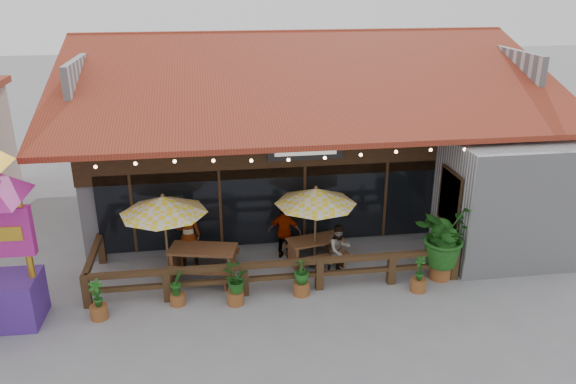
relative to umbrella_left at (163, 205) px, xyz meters
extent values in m
plane|color=gray|center=(4.52, -0.70, -2.19)|extent=(100.00, 100.00, 0.00)
cube|color=#B7B8BD|center=(4.52, 6.30, -0.19)|extent=(14.00, 10.00, 4.00)
cube|color=#382512|center=(3.02, 1.22, 1.01)|extent=(11.00, 0.16, 1.60)
cube|color=black|center=(3.02, 1.20, -0.69)|extent=(10.00, 0.12, 2.40)
cube|color=#EAB469|center=(3.02, 1.40, -0.69)|extent=(9.80, 0.05, 2.20)
cube|color=#B7B8BD|center=(9.77, -0.05, -0.39)|extent=(3.50, 2.70, 3.60)
cube|color=#AC281B|center=(7.96, -0.20, -0.19)|extent=(0.06, 1.20, 1.50)
cube|color=#382512|center=(7.95, -0.20, -0.19)|extent=(0.04, 1.34, 1.64)
cube|color=#973822|center=(4.52, 2.80, 2.71)|extent=(15.50, 7.05, 2.37)
cube|color=#973822|center=(4.52, 9.80, 2.71)|extent=(15.50, 7.05, 2.37)
cube|color=#973822|center=(4.52, 6.30, 3.83)|extent=(15.50, 0.30, 0.12)
cube|color=#B7B8BD|center=(-2.48, 6.30, 2.51)|extent=(0.20, 9.00, 1.80)
cube|color=#B7B8BD|center=(11.52, 6.30, 2.51)|extent=(0.20, 9.00, 1.80)
cube|color=black|center=(4.02, 1.10, 1.01)|extent=(2.20, 0.10, 0.55)
cube|color=silver|center=(4.02, 1.04, 1.01)|extent=(1.80, 0.02, 0.25)
cube|color=#382512|center=(-0.98, 1.16, -0.69)|extent=(0.08, 0.08, 2.40)
cube|color=#382512|center=(1.52, 1.16, -0.69)|extent=(0.08, 0.08, 2.40)
cube|color=#382512|center=(4.02, 1.16, -0.69)|extent=(0.08, 0.08, 2.40)
cube|color=#382512|center=(6.52, 1.16, -0.69)|extent=(0.08, 0.08, 2.40)
sphere|color=#FFC58C|center=(-1.48, -0.62, 1.36)|extent=(0.09, 0.09, 0.09)
sphere|color=#FFC58C|center=(-0.53, -0.62, 1.39)|extent=(0.09, 0.09, 0.09)
sphere|color=#FFC58C|center=(0.42, -0.62, 1.40)|extent=(0.09, 0.09, 0.09)
sphere|color=#FFC58C|center=(1.37, -0.62, 1.38)|extent=(0.09, 0.09, 0.09)
sphere|color=#FFC58C|center=(2.32, -0.62, 1.33)|extent=(0.09, 0.09, 0.09)
sphere|color=#FFC58C|center=(3.27, -0.62, 1.31)|extent=(0.09, 0.09, 0.09)
sphere|color=#FFC58C|center=(4.22, -0.62, 1.32)|extent=(0.09, 0.09, 0.09)
sphere|color=#FFC58C|center=(5.17, -0.62, 1.36)|extent=(0.09, 0.09, 0.09)
sphere|color=#FFC58C|center=(6.12, -0.62, 1.40)|extent=(0.09, 0.09, 0.09)
sphere|color=#FFC58C|center=(7.07, -0.62, 1.40)|extent=(0.09, 0.09, 0.09)
sphere|color=#FFC58C|center=(8.02, -0.62, 1.38)|extent=(0.09, 0.09, 0.09)
cube|color=#473019|center=(-1.98, -1.20, -1.74)|extent=(0.20, 0.20, 0.90)
cube|color=#473019|center=(0.02, -1.20, -1.74)|extent=(0.20, 0.20, 0.90)
cube|color=#473019|center=(2.02, -1.20, -1.74)|extent=(0.20, 0.20, 0.90)
cube|color=#473019|center=(4.02, -1.20, -1.74)|extent=(0.20, 0.20, 0.90)
cube|color=#473019|center=(6.02, -1.20, -1.74)|extent=(0.20, 0.20, 0.90)
cube|color=#473019|center=(7.82, -1.20, -1.74)|extent=(0.20, 0.20, 0.90)
cube|color=#473019|center=(2.92, -1.20, -1.34)|extent=(9.80, 0.16, 0.14)
cube|color=#473019|center=(2.92, -1.20, -1.74)|extent=(9.80, 0.12, 0.12)
cube|color=#473019|center=(-1.98, 0.05, -1.34)|extent=(0.16, 2.50, 0.14)
cube|color=#473019|center=(-1.98, 1.20, -1.74)|extent=(0.20, 0.20, 0.90)
cylinder|color=brown|center=(0.00, 0.00, -1.01)|extent=(0.06, 0.06, 2.36)
cone|color=yellow|center=(0.00, 0.00, 0.01)|extent=(2.59, 2.59, 0.46)
sphere|color=brown|center=(0.00, 0.00, 0.27)|extent=(0.10, 0.10, 0.10)
cylinder|color=black|center=(0.00, 0.00, -2.16)|extent=(0.45, 0.45, 0.06)
cylinder|color=brown|center=(4.15, 0.13, -1.04)|extent=(0.06, 0.06, 2.32)
cone|color=yellow|center=(4.15, 0.13, -0.03)|extent=(2.64, 2.64, 0.45)
sphere|color=brown|center=(4.15, 0.13, 0.22)|extent=(0.10, 0.10, 0.10)
cylinder|color=black|center=(4.15, 0.13, -2.16)|extent=(0.44, 0.44, 0.06)
cube|color=brown|center=(0.96, -0.04, -1.35)|extent=(1.97, 1.26, 0.07)
cube|color=brown|center=(0.19, 0.14, -1.77)|extent=(0.27, 0.80, 0.84)
cube|color=brown|center=(1.74, -0.23, -1.77)|extent=(0.27, 0.80, 0.84)
cube|color=brown|center=(0.82, -0.66, -1.69)|extent=(1.85, 0.73, 0.06)
cube|color=brown|center=(1.11, 0.57, -1.69)|extent=(1.85, 0.73, 0.06)
cube|color=brown|center=(4.20, 0.29, -1.46)|extent=(1.71, 1.07, 0.06)
cube|color=brown|center=(3.52, 0.14, -1.83)|extent=(0.23, 0.69, 0.73)
cube|color=brown|center=(4.88, 0.44, -1.83)|extent=(0.23, 0.69, 0.73)
cube|color=brown|center=(4.32, -0.24, -1.76)|extent=(1.61, 0.61, 0.05)
cube|color=brown|center=(4.08, 0.82, -1.76)|extent=(1.61, 0.61, 0.05)
cube|color=#4A2588|center=(-3.74, -1.60, -1.59)|extent=(1.64, 1.25, 1.21)
cylinder|color=gold|center=(-3.04, -1.60, 0.02)|extent=(0.16, 0.16, 2.01)
cylinder|color=brown|center=(7.47, -1.11, -1.97)|extent=(0.60, 0.60, 0.44)
imported|color=#1F5A19|center=(7.47, -1.11, -0.85)|extent=(2.15, 2.13, 1.80)
sphere|color=#1F5A19|center=(7.62, -1.21, -1.19)|extent=(0.60, 0.60, 0.60)
sphere|color=#1F5A19|center=(7.35, -0.97, -0.99)|extent=(0.52, 0.52, 0.52)
imported|color=#382512|center=(0.57, 0.57, -1.23)|extent=(0.71, 0.48, 1.93)
imported|color=#382512|center=(4.74, -0.40, -1.46)|extent=(0.85, 0.75, 1.47)
imported|color=#382512|center=(3.37, 0.75, -1.36)|extent=(1.06, 0.70, 1.67)
cylinder|color=brown|center=(-1.61, -1.76, -2.02)|extent=(0.43, 0.43, 0.35)
imported|color=#1F5A19|center=(-1.61, -1.76, -1.49)|extent=(0.40, 0.30, 0.71)
cylinder|color=brown|center=(0.28, -1.41, -2.04)|extent=(0.39, 0.39, 0.31)
imported|color=#1F5A19|center=(0.28, -1.41, -1.56)|extent=(0.42, 0.45, 0.64)
cylinder|color=brown|center=(1.75, -1.60, -2.02)|extent=(0.44, 0.44, 0.35)
imported|color=#1F5A19|center=(1.75, -1.60, -1.49)|extent=(0.81, 0.76, 0.72)
cylinder|color=brown|center=(3.50, -1.40, -2.02)|extent=(0.44, 0.44, 0.35)
imported|color=#1F5A19|center=(3.50, -1.40, -1.48)|extent=(0.57, 0.57, 0.72)
cylinder|color=brown|center=(6.63, -1.68, -2.03)|extent=(0.42, 0.42, 0.34)
imported|color=#1F5A19|center=(6.63, -1.68, -1.51)|extent=(0.31, 0.41, 0.70)
camera|label=1|loc=(1.26, -14.10, 5.72)|focal=35.00mm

